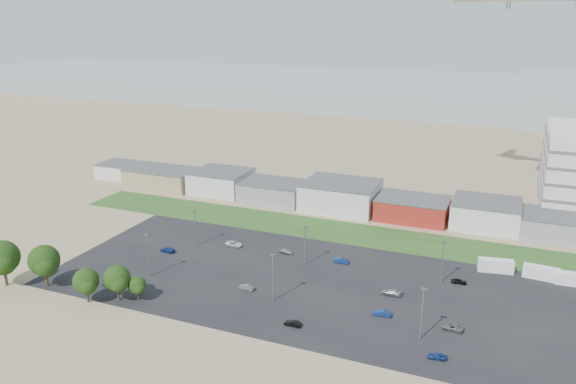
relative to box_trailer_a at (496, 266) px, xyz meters
The scene contains 31 objects.
ground 58.01m from the box_trailer_a, 134.13° to the right, with size 700.00×700.00×0.00m, color #887156.
parking_lot 41.49m from the box_trailer_a, 148.57° to the right, with size 120.00×50.00×0.01m, color black.
grass_strip 41.72m from the box_trailer_a, 165.59° to the left, with size 160.00×16.00×0.02m, color #214A1C.
hills_backdrop 273.39m from the box_trailer_a, 90.08° to the left, with size 700.00×200.00×9.00m, color gray, non-canonical shape.
building_row 64.51m from the box_trailer_a, 152.89° to the left, with size 170.00×20.00×8.00m, color silver, non-canonical shape.
box_trailer_a is the anchor object (origin of this frame).
box_trailer_b 9.55m from the box_trailer_a, ahead, with size 7.52×2.35×2.82m, color silver, non-canonical shape.
box_trailer_c 15.92m from the box_trailer_a, ahead, with size 7.28×2.28×2.73m, color silver, non-canonical shape.
tree_far_left 109.65m from the box_trailer_a, 153.93° to the right, with size 7.83×7.83×11.74m, color black, non-canonical shape.
tree_left 100.66m from the box_trailer_a, 153.45° to the right, with size 7.15×7.15×10.73m, color black, non-canonical shape.
tree_mid 90.16m from the box_trailer_a, 148.30° to the right, with size 5.66×5.66×8.49m, color black, non-canonical shape.
tree_right 84.01m from the box_trailer_a, 148.22° to the right, with size 5.84×5.84×8.76m, color black, non-canonical shape.
tree_near 80.02m from the box_trailer_a, 147.74° to the right, with size 4.01×4.01×6.01m, color black, non-canonical shape.
lightpole_front_l 79.25m from the box_trailer_a, 155.91° to the right, with size 1.19×0.50×10.12m, color slate, non-canonical shape.
lightpole_front_m 52.88m from the box_trailer_a, 142.28° to the right, with size 1.22×0.51×10.40m, color slate, non-canonical shape.
lightpole_front_r 37.17m from the box_trailer_a, 107.46° to the right, with size 1.21×0.50×10.25m, color slate, non-canonical shape.
lightpole_back_l 73.09m from the box_trailer_a, 169.75° to the right, with size 1.11×0.46×9.46m, color slate, non-canonical shape.
lightpole_back_m 44.11m from the box_trailer_a, 162.57° to the right, with size 1.13×0.47×9.58m, color slate, non-canonical shape.
lightpole_back_r 15.59m from the box_trailer_a, 135.48° to the right, with size 1.15×0.48×9.79m, color slate, non-canonical shape.
parked_car_0 30.44m from the box_trailer_a, 101.50° to the right, with size 1.87×4.05×1.12m, color #595B5E.
parked_car_1 35.57m from the box_trailer_a, 123.30° to the right, with size 1.31×3.74×1.23m, color navy.
parked_car_2 41.10m from the box_trailer_a, 100.25° to the right, with size 1.30×3.24×1.10m, color navy.
parked_car_4 57.43m from the box_trailer_a, 148.55° to the right, with size 1.23×3.51×1.16m, color #595B5E.
parked_car_5 78.66m from the box_trailer_a, 165.75° to the right, with size 1.55×3.85×1.31m, color navy.
parked_car_6 49.45m from the box_trailer_a, 169.70° to the right, with size 1.53×3.76×1.09m, color #A5A5AA.
parked_car_8 11.89m from the box_trailer_a, 126.48° to the right, with size 1.33×3.30×1.13m, color black.
parked_car_9 63.43m from the box_trailer_a, behind, with size 2.04×4.43×1.23m, color silver.
parked_car_10 86.67m from the box_trailer_a, 152.56° to the right, with size 1.78×4.37×1.27m, color #595B5E.
parked_car_11 35.36m from the box_trailer_a, 165.14° to the right, with size 1.28×3.66×1.20m, color navy.
parked_car_12 28.52m from the box_trailer_a, 133.88° to the right, with size 1.75×4.31×1.25m, color #A5A5AA.
parked_car_13 52.62m from the box_trailer_a, 130.60° to the right, with size 1.16×3.34×1.10m, color black.
Camera 1 is at (41.16, -85.62, 56.17)m, focal length 35.00 mm.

